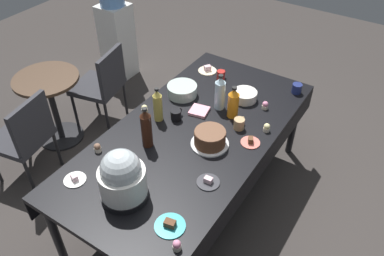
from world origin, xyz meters
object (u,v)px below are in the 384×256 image
soda_bottle_cola (146,128)px  round_cafe_table (51,97)px  soda_bottle_orange_juice (233,103)px  coffee_mug_tan (239,124)px  potluck_table (192,139)px  dessert_plate_teal (170,225)px  coffee_mug_navy (297,88)px  coffee_mug_red (221,76)px  slow_cooker (122,178)px  glass_salad_bowl (182,90)px  cupcake_rose (177,245)px  cupcake_berry (145,109)px  dessert_plate_white (75,179)px  cupcake_mint (112,167)px  dessert_plate_cream (207,70)px  cupcake_lemon (265,105)px  ceramic_snack_bowl (245,96)px  soda_bottle_water (220,93)px  maroon_chair_left (25,135)px  soda_bottle_ginger_ale (158,105)px  coffee_mug_black (176,115)px  dessert_plate_charcoal (208,182)px  maroon_chair_right (103,82)px  frosted_layer_cake (210,138)px  cupcake_cocoa (97,148)px  water_cooler (116,31)px  dessert_plate_coral (250,142)px

soda_bottle_cola → round_cafe_table: bearing=80.5°
soda_bottle_orange_juice → coffee_mug_tan: bearing=-132.4°
potluck_table → dessert_plate_teal: 0.84m
potluck_table → round_cafe_table: size_ratio=3.06×
coffee_mug_navy → coffee_mug_red: coffee_mug_red is taller
coffee_mug_tan → slow_cooker: bearing=163.6°
glass_salad_bowl → round_cafe_table: size_ratio=0.35×
cupcake_rose → coffee_mug_tan: size_ratio=0.56×
coffee_mug_red → coffee_mug_tan: size_ratio=0.95×
glass_salad_bowl → soda_bottle_cola: bearing=-167.6°
slow_cooker → coffee_mug_red: bearing=6.0°
cupcake_rose → cupcake_berry: size_ratio=1.00×
dessert_plate_white → cupcake_mint: size_ratio=2.17×
dessert_plate_cream → cupcake_mint: cupcake_mint is taller
cupcake_lemon → soda_bottle_cola: (-0.85, 0.52, 0.12)m
ceramic_snack_bowl → cupcake_berry: ceramic_snack_bowl is taller
glass_salad_bowl → soda_bottle_water: size_ratio=0.82×
glass_salad_bowl → maroon_chair_left: (-0.91, 1.00, -0.31)m
soda_bottle_ginger_ale → coffee_mug_black: (0.07, -0.11, -0.09)m
dessert_plate_charcoal → coffee_mug_navy: (1.28, -0.10, 0.03)m
potluck_table → cupcake_mint: bearing=158.7°
slow_cooker → soda_bottle_ginger_ale: slow_cooker is taller
maroon_chair_left → round_cafe_table: (0.49, 0.22, 0.01)m
coffee_mug_tan → coffee_mug_black: bearing=110.1°
ceramic_snack_bowl → dessert_plate_charcoal: size_ratio=1.31×
ceramic_snack_bowl → potluck_table: bearing=167.6°
dessert_plate_white → maroon_chair_right: 1.58m
cupcake_rose → soda_bottle_orange_juice: size_ratio=0.25×
frosted_layer_cake → dessert_plate_charcoal: frosted_layer_cake is taller
dessert_plate_white → coffee_mug_navy: bearing=-25.7°
coffee_mug_navy → coffee_mug_red: 0.66m
coffee_mug_black → cupcake_rose: bearing=-145.0°
cupcake_rose → soda_bottle_water: bearing=19.9°
potluck_table → cupcake_mint: (-0.61, 0.24, 0.09)m
frosted_layer_cake → cupcake_cocoa: size_ratio=4.09×
glass_salad_bowl → cupcake_berry: 0.38m
soda_bottle_ginger_ale → cupcake_mint: bearing=-173.4°
ceramic_snack_bowl → soda_bottle_ginger_ale: 0.74m
cupcake_rose → maroon_chair_right: (1.28, 1.80, -0.29)m
cupcake_rose → soda_bottle_cola: (0.58, 0.66, 0.12)m
maroon_chair_left → dessert_plate_cream: bearing=-36.1°
potluck_table → slow_cooker: (-0.73, 0.02, 0.23)m
maroon_chair_right → soda_bottle_cola: bearing=-121.3°
dessert_plate_charcoal → coffee_mug_tan: bearing=8.6°
water_cooler → soda_bottle_water: bearing=-114.0°
cupcake_rose → coffee_mug_tan: coffee_mug_tan is taller
cupcake_berry → dessert_plate_white: bearing=-175.0°
soda_bottle_water → coffee_mug_red: 0.41m
dessert_plate_charcoal → cupcake_rose: bearing=-168.1°
ceramic_snack_bowl → dessert_plate_coral: 0.54m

